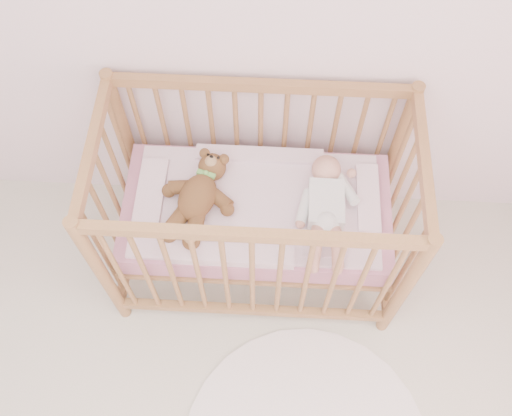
# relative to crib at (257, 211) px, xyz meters

# --- Properties ---
(wall_back) EXTENTS (4.00, 0.02, 2.70)m
(wall_back) POSITION_rel_crib_xyz_m (-0.28, 0.40, 0.85)
(wall_back) COLOR silver
(wall_back) RESTS_ON floor
(crib) EXTENTS (1.36, 0.76, 1.00)m
(crib) POSITION_rel_crib_xyz_m (0.00, 0.00, 0.00)
(crib) COLOR #B3774C
(crib) RESTS_ON floor
(mattress) EXTENTS (1.22, 0.62, 0.13)m
(mattress) POSITION_rel_crib_xyz_m (0.00, 0.00, -0.01)
(mattress) COLOR pink
(mattress) RESTS_ON crib
(blanket) EXTENTS (1.10, 0.58, 0.06)m
(blanket) POSITION_rel_crib_xyz_m (0.00, 0.00, 0.06)
(blanket) COLOR #E69EBB
(blanket) RESTS_ON mattress
(baby) EXTENTS (0.29, 0.59, 0.14)m
(baby) POSITION_rel_crib_xyz_m (0.31, -0.02, 0.14)
(baby) COLOR white
(baby) RESTS_ON blanket
(teddy_bear) EXTENTS (0.49, 0.58, 0.14)m
(teddy_bear) POSITION_rel_crib_xyz_m (-0.26, -0.02, 0.15)
(teddy_bear) COLOR brown
(teddy_bear) RESTS_ON blanket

